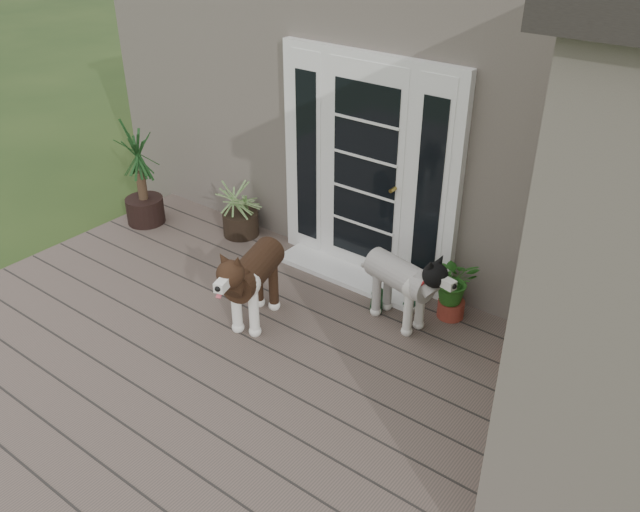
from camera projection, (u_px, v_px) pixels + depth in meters
The scene contains 14 objects.
deck at pixel (224, 402), 5.14m from camera, with size 6.20×4.60×0.12m, color #6B5B4C.
house_main at pixel (488, 86), 7.31m from camera, with size 7.40×4.00×3.10m, color #665E54.
door_unit at pixel (367, 170), 6.18m from camera, with size 1.90×0.14×2.15m, color white.
door_step at pixel (352, 275), 6.57m from camera, with size 1.60×0.40×0.05m, color white.
brindle_dog at pixel (255, 283), 5.78m from camera, with size 0.39×0.92×0.77m, color #382214, non-canonical shape.
white_dog at pixel (399, 288), 5.78m from camera, with size 0.36×0.85×0.71m, color silver, non-canonical shape.
spider_plant at pixel (240, 206), 7.19m from camera, with size 0.65×0.65×0.69m, color #99AE6B, non-canonical shape.
yucca at pixel (140, 175), 7.33m from camera, with size 0.80×0.80×1.16m, color black, non-canonical shape.
herb_a at pixel (453, 292), 5.89m from camera, with size 0.41×0.41×0.52m, color #1A5C20.
herb_b at pixel (541, 345), 5.15m from camera, with size 0.41×0.41×0.62m, color #28661D.
herb_c at pixel (526, 331), 5.35m from camera, with size 0.36×0.36×0.57m, color #19591A.
sapling at pixel (578, 320), 4.57m from camera, with size 0.48×0.48×1.63m, color #285718, non-canonical shape.
clog_left at pixel (377, 300), 6.15m from camera, with size 0.15×0.32×0.10m, color black, non-canonical shape.
clog_right at pixel (416, 301), 6.14m from camera, with size 0.14×0.30×0.09m, color #13301D, non-canonical shape.
Camera 1 is at (2.94, -2.23, 3.61)m, focal length 37.48 mm.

